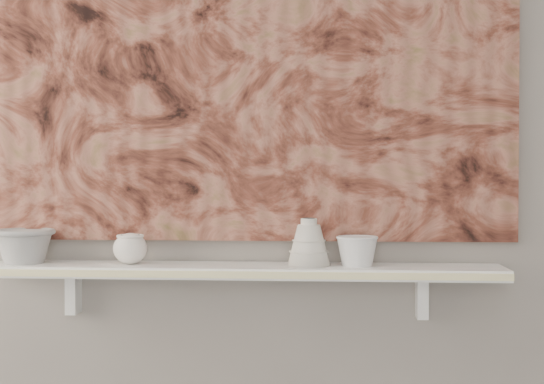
# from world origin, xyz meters

# --- Properties ---
(wall_back) EXTENTS (3.60, 0.00, 3.60)m
(wall_back) POSITION_xyz_m (0.00, 1.60, 1.35)
(wall_back) COLOR gray
(wall_back) RESTS_ON floor
(shelf) EXTENTS (1.40, 0.18, 0.03)m
(shelf) POSITION_xyz_m (0.00, 1.51, 0.92)
(shelf) COLOR white
(shelf) RESTS_ON wall_back
(shelf_stripe) EXTENTS (1.40, 0.01, 0.02)m
(shelf_stripe) POSITION_xyz_m (0.00, 1.41, 0.92)
(shelf_stripe) COLOR beige
(shelf_stripe) RESTS_ON shelf
(bracket_left) EXTENTS (0.03, 0.06, 0.12)m
(bracket_left) POSITION_xyz_m (-0.49, 1.57, 0.84)
(bracket_left) COLOR white
(bracket_left) RESTS_ON wall_back
(bracket_right) EXTENTS (0.03, 0.06, 0.12)m
(bracket_right) POSITION_xyz_m (0.49, 1.57, 0.84)
(bracket_right) COLOR white
(bracket_right) RESTS_ON wall_back
(painting) EXTENTS (1.50, 0.02, 1.10)m
(painting) POSITION_xyz_m (0.00, 1.59, 1.54)
(painting) COLOR brown
(painting) RESTS_ON wall_back
(house_motif) EXTENTS (0.09, 0.00, 0.08)m
(house_motif) POSITION_xyz_m (0.45, 1.57, 1.23)
(house_motif) COLOR black
(house_motif) RESTS_ON painting
(bowl_grey) EXTENTS (0.23, 0.23, 0.10)m
(bowl_grey) POSITION_xyz_m (-0.61, 1.51, 0.98)
(bowl_grey) COLOR #9B9A98
(bowl_grey) RESTS_ON shelf
(cup_cream) EXTENTS (0.11, 0.11, 0.08)m
(cup_cream) POSITION_xyz_m (-0.31, 1.51, 0.97)
(cup_cream) COLOR white
(cup_cream) RESTS_ON shelf
(bell_vessel) EXTENTS (0.15, 0.15, 0.13)m
(bell_vessel) POSITION_xyz_m (0.18, 1.51, 0.99)
(bell_vessel) COLOR silver
(bell_vessel) RESTS_ON shelf
(bowl_white) EXTENTS (0.13, 0.13, 0.08)m
(bowl_white) POSITION_xyz_m (0.31, 1.51, 0.97)
(bowl_white) COLOR silver
(bowl_white) RESTS_ON shelf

